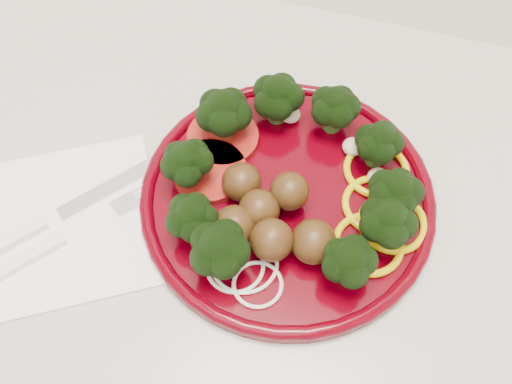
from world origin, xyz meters
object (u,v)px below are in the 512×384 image
(plate, at_px, (289,190))
(knife, at_px, (40,225))
(fork, at_px, (48,246))
(napkin, at_px, (67,223))

(plate, relative_size, knife, 1.74)
(plate, relative_size, fork, 1.95)
(napkin, bearing_deg, fork, -94.53)
(fork, bearing_deg, knife, 83.00)
(napkin, relative_size, knife, 1.04)
(knife, bearing_deg, fork, -97.00)
(napkin, distance_m, knife, 0.03)
(napkin, xyz_separation_m, knife, (-0.02, -0.01, 0.01))
(plate, height_order, fork, plate)
(fork, bearing_deg, plate, -22.26)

